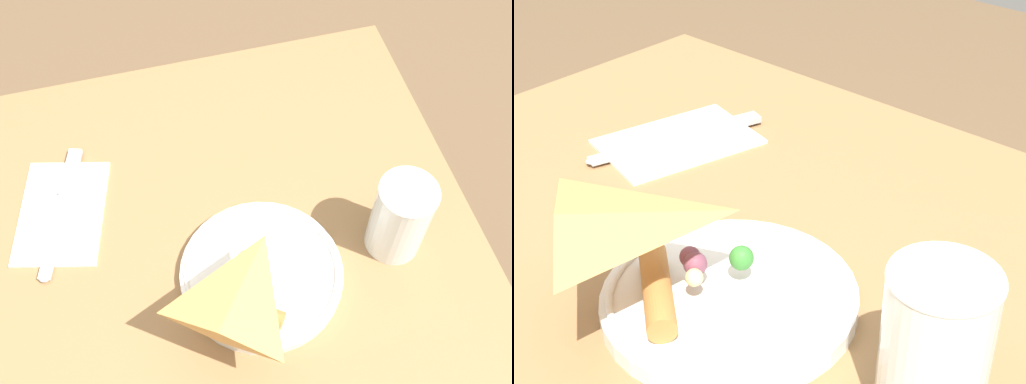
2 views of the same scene
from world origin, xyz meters
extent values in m
cube|color=#382D23|center=(-0.49, 0.36, 0.34)|extent=(0.06, 0.06, 0.69)
cylinder|color=white|center=(-0.13, 0.09, 0.72)|extent=(0.21, 0.21, 0.02)
torus|color=white|center=(-0.13, 0.09, 0.73)|extent=(0.20, 0.20, 0.01)
pyramid|color=tan|center=(-0.14, 0.10, 0.74)|extent=(0.18, 0.17, 0.02)
cylinder|color=#B77A3D|center=(-0.08, 0.06, 0.74)|extent=(0.08, 0.10, 0.02)
sphere|color=#EFDB93|center=(-0.10, 0.08, 0.76)|extent=(0.01, 0.01, 0.01)
sphere|color=#388433|center=(-0.14, 0.09, 0.76)|extent=(0.02, 0.02, 0.02)
sphere|color=#7A4256|center=(-0.12, 0.06, 0.76)|extent=(0.02, 0.02, 0.02)
sphere|color=#7A4256|center=(-0.11, 0.07, 0.76)|extent=(0.02, 0.02, 0.02)
cylinder|color=white|center=(-0.13, 0.28, 0.78)|extent=(0.07, 0.07, 0.13)
cylinder|color=white|center=(-0.13, 0.28, 0.77)|extent=(0.07, 0.07, 0.11)
torus|color=white|center=(-0.13, 0.28, 0.84)|extent=(0.08, 0.08, 0.00)
cube|color=white|center=(-0.29, -0.15, 0.72)|extent=(0.19, 0.15, 0.00)
cube|color=#B2B2B7|center=(-0.36, -0.13, 0.72)|extent=(0.08, 0.04, 0.01)
cube|color=silver|center=(-0.26, -0.17, 0.72)|extent=(0.13, 0.06, 0.00)
ellipsoid|color=silver|center=(-0.20, -0.18, 0.72)|extent=(0.02, 0.02, 0.00)
camera|label=1|loc=(0.23, -0.01, 1.49)|focal=45.00mm
camera|label=2|loc=(0.23, 0.46, 1.14)|focal=55.00mm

